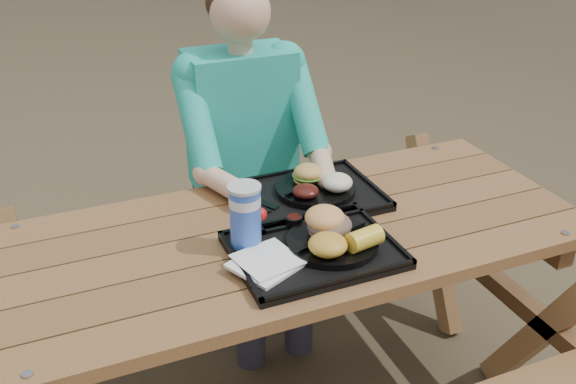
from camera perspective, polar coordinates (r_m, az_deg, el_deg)
name	(u,v)px	position (r m, az deg, el deg)	size (l,w,h in m)	color
picnic_table	(288,329)	(2.14, 0.00, -12.05)	(1.80, 1.49, 0.75)	#999999
tray_near	(314,251)	(1.80, 2.30, -5.28)	(0.45, 0.35, 0.02)	black
tray_far	(308,197)	(2.08, 1.81, -0.46)	(0.45, 0.35, 0.02)	black
plate_near	(332,242)	(1.81, 3.96, -4.45)	(0.26, 0.26, 0.02)	black
plate_far	(315,189)	(2.09, 2.45, 0.29)	(0.26, 0.26, 0.02)	black
napkin_stack	(265,264)	(1.72, -2.04, -6.37)	(0.16, 0.16, 0.02)	white
soda_cup	(245,217)	(1.77, -3.82, -2.27)	(0.09, 0.09, 0.18)	blue
condiment_bbq	(294,221)	(1.89, 0.54, -2.60)	(0.05, 0.05, 0.03)	black
condiment_mustard	(316,216)	(1.92, 2.54, -2.18)	(0.05, 0.05, 0.03)	gold
sandwich	(330,214)	(1.80, 3.75, -1.96)	(0.12, 0.12, 0.12)	#EB9D52
mac_cheese	(328,245)	(1.73, 3.56, -4.69)	(0.11, 0.11, 0.05)	gold
corn_cob	(365,239)	(1.76, 6.83, -4.13)	(0.10, 0.10, 0.06)	yellow
cutlery_far	(259,201)	(2.03, -2.58, -0.83)	(0.03, 0.14, 0.01)	black
burger	(308,169)	(2.09, 1.82, 2.08)	(0.10, 0.10, 0.09)	gold
baked_beans	(306,191)	(2.01, 1.58, 0.07)	(0.08, 0.08, 0.04)	#41110D
potato_salad	(337,182)	(2.05, 4.38, 0.87)	(0.10, 0.10, 0.06)	#F1ECCC
diner	(245,177)	(2.48, -3.84, 1.34)	(0.48, 0.84, 1.28)	#17A39B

